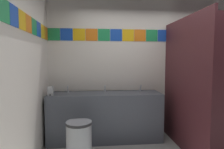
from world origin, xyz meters
TOP-DOWN VIEW (x-y plane):
  - wall_back at (0.00, 1.47)m, footprint 3.61×0.09m
  - wall_side at (-1.85, 0.00)m, footprint 0.09×2.87m
  - vanity_counter at (-0.72, 1.16)m, footprint 2.08×0.56m
  - faucet_left at (-1.41, 1.25)m, footprint 0.04×0.10m
  - faucet_center at (-0.72, 1.25)m, footprint 0.04×0.10m
  - faucet_right at (-0.02, 1.25)m, footprint 0.04×0.10m
  - soap_dispenser at (-1.68, 1.00)m, footprint 0.09×0.09m
  - stall_divider at (0.71, 0.39)m, footprint 0.92×1.57m
  - toilet at (1.14, 1.05)m, footprint 0.39×0.49m
  - trash_bin at (-1.16, 0.42)m, footprint 0.38×0.38m

SIDE VIEW (x-z plane):
  - trash_bin at x=-1.16m, z-range 0.00..0.61m
  - toilet at x=1.14m, z-range -0.07..0.67m
  - vanity_counter at x=-0.72m, z-range 0.01..0.91m
  - faucet_left at x=-1.41m, z-range 0.88..1.02m
  - faucet_center at x=-0.72m, z-range 0.88..1.02m
  - faucet_right at x=-0.02m, z-range 0.88..1.02m
  - soap_dispenser at x=-1.68m, z-range 0.89..1.05m
  - stall_divider at x=0.71m, z-range 0.00..2.20m
  - wall_back at x=0.00m, z-range 0.00..2.83m
  - wall_side at x=-1.85m, z-range 0.00..2.83m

